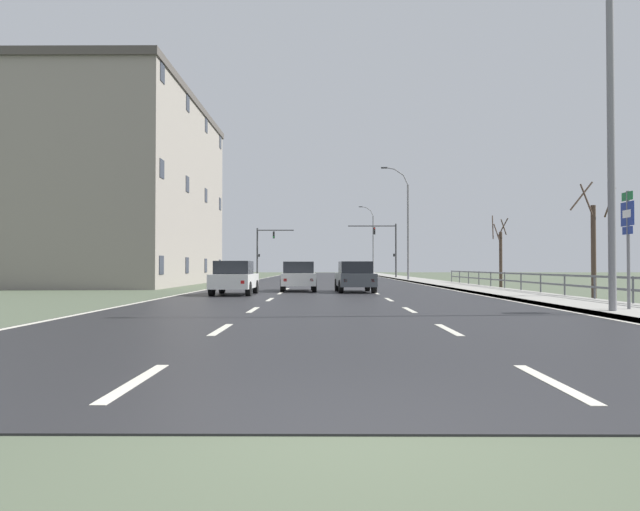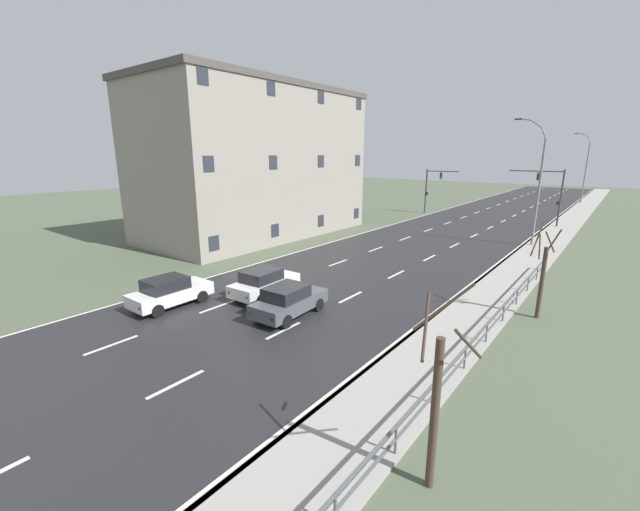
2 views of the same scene
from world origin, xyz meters
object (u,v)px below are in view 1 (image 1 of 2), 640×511
street_lamp_midground (406,225)px  street_lamp_distant (372,241)px  highway_sign (628,235)px  car_far_right (234,278)px  traffic_signal_left (264,245)px  brick_building (126,192)px  traffic_signal_right (387,242)px  car_mid_centre (298,276)px  street_lamp_foreground (606,125)px  car_far_left (355,277)px

street_lamp_midground → street_lamp_distant: size_ratio=0.97×
highway_sign → car_far_right: (-12.73, 10.25, -1.41)m
traffic_signal_left → brick_building: 25.20m
highway_sign → traffic_signal_right: bearing=91.8°
car_mid_centre → traffic_signal_right: bearing=73.6°
street_lamp_foreground → brick_building: bearing=129.4°
street_lamp_midground → highway_sign: (0.96, -37.21, -2.95)m
street_lamp_foreground → car_far_right: bearing=137.2°
street_lamp_distant → car_far_left: 62.46m
traffic_signal_left → car_far_right: size_ratio=1.40×
traffic_signal_right → car_far_left: size_ratio=1.47×
street_lamp_midground → brick_building: (-22.46, -10.50, 1.71)m
traffic_signal_right → car_far_right: traffic_signal_right is taller
car_mid_centre → street_lamp_distant: bearing=79.0°
street_lamp_foreground → car_far_left: bearing=113.9°
car_mid_centre → traffic_signal_left: bearing=96.2°
traffic_signal_left → brick_building: bearing=-108.4°
traffic_signal_right → car_far_left: traffic_signal_right is taller
car_far_right → brick_building: brick_building is taller
street_lamp_midground → brick_building: brick_building is taller
street_lamp_midground → highway_sign: size_ratio=3.06×
traffic_signal_right → car_mid_centre: bearing=-103.8°
car_far_right → car_far_left: same height
street_lamp_midground → car_mid_centre: size_ratio=2.53×
car_mid_centre → brick_building: (-13.46, 12.41, 6.08)m
street_lamp_midground → traffic_signal_right: (-0.54, 11.52, -1.11)m
street_lamp_distant → car_far_right: size_ratio=2.65×
street_lamp_distant → car_mid_centre: (-9.03, -60.81, -4.53)m
street_lamp_foreground → car_mid_centre: 18.03m
street_lamp_foreground → street_lamp_midground: street_lamp_midground is taller
street_lamp_foreground → car_far_right: (-11.80, 10.94, -4.37)m
car_mid_centre → brick_building: brick_building is taller
car_far_left → highway_sign: bearing=-64.8°
street_lamp_distant → traffic_signal_left: street_lamp_distant is taller
street_lamp_midground → brick_building: 24.85m
street_lamp_distant → highway_sign: 75.18m
traffic_signal_right → car_far_right: (-11.23, -38.48, -3.26)m
street_lamp_distant → traffic_signal_right: size_ratio=1.77×
highway_sign → brick_building: (-23.41, 26.71, 4.66)m
street_lamp_distant → highway_sign: size_ratio=3.14×
street_lamp_midground → car_far_left: 25.24m
highway_sign → traffic_signal_left: size_ratio=0.60×
car_mid_centre → car_far_left: bearing=-24.8°
street_lamp_distant → traffic_signal_left: 28.71m
street_lamp_foreground → car_mid_centre: size_ratio=2.52×
street_lamp_distant → street_lamp_foreground: bearing=-90.0°
street_lamp_midground → street_lamp_distant: bearing=90.0°
car_far_left → car_far_right: bearing=-156.4°
traffic_signal_left → highway_sign: bearing=-72.9°
car_far_right → car_far_left: 6.38m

